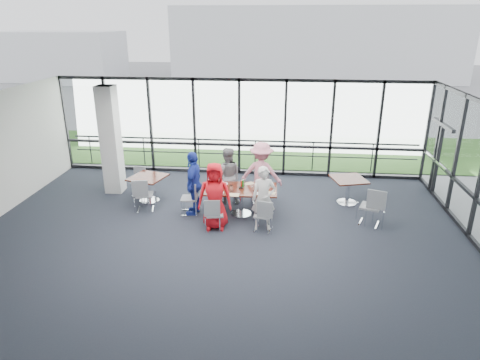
# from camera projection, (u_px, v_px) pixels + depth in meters

# --- Properties ---
(floor) EXTENTS (12.00, 10.00, 0.02)m
(floor) POSITION_uv_depth(u_px,v_px,m) (217.00, 245.00, 10.00)
(floor) COLOR #222733
(floor) RESTS_ON ground
(ceiling) EXTENTS (12.00, 10.00, 0.04)m
(ceiling) POSITION_uv_depth(u_px,v_px,m) (214.00, 109.00, 8.87)
(ceiling) COLOR white
(ceiling) RESTS_ON ground
(wall_front) EXTENTS (12.00, 0.10, 3.20)m
(wall_front) POSITION_uv_depth(u_px,v_px,m) (147.00, 337.00, 4.78)
(wall_front) COLOR silver
(wall_front) RESTS_ON ground
(curtain_wall_back) EXTENTS (12.00, 0.10, 3.20)m
(curtain_wall_back) POSITION_uv_depth(u_px,v_px,m) (239.00, 127.00, 14.09)
(curtain_wall_back) COLOR white
(curtain_wall_back) RESTS_ON ground
(exit_door) EXTENTS (0.12, 1.60, 2.10)m
(exit_door) POSITION_uv_depth(u_px,v_px,m) (438.00, 161.00, 12.55)
(exit_door) COLOR black
(exit_door) RESTS_ON ground
(structural_column) EXTENTS (0.50, 0.50, 3.20)m
(structural_column) POSITION_uv_depth(u_px,v_px,m) (111.00, 140.00, 12.57)
(structural_column) COLOR white
(structural_column) RESTS_ON ground
(apron) EXTENTS (80.00, 70.00, 0.02)m
(apron) POSITION_uv_depth(u_px,v_px,m) (251.00, 136.00, 19.32)
(apron) COLOR gray
(apron) RESTS_ON ground
(grass_strip) EXTENTS (80.00, 5.00, 0.01)m
(grass_strip) POSITION_uv_depth(u_px,v_px,m) (247.00, 148.00, 17.45)
(grass_strip) COLOR #2F5C1E
(grass_strip) RESTS_ON ground
(hangar_main) EXTENTS (24.00, 10.00, 6.00)m
(hangar_main) POSITION_uv_depth(u_px,v_px,m) (314.00, 43.00, 38.36)
(hangar_main) COLOR silver
(hangar_main) RESTS_ON ground
(hangar_aux) EXTENTS (10.00, 6.00, 4.00)m
(hangar_aux) POSITION_uv_depth(u_px,v_px,m) (60.00, 56.00, 37.08)
(hangar_aux) COLOR silver
(hangar_aux) RESTS_ON ground
(guard_rail) EXTENTS (12.00, 0.06, 0.06)m
(guard_rail) POSITION_uv_depth(u_px,v_px,m) (241.00, 154.00, 15.04)
(guard_rail) COLOR #2D2D33
(guard_rail) RESTS_ON ground
(main_table) EXTENTS (1.91, 1.09, 0.75)m
(main_table) POSITION_uv_depth(u_px,v_px,m) (241.00, 193.00, 11.34)
(main_table) COLOR #371009
(main_table) RESTS_ON ground
(side_table_left) EXTENTS (1.13, 1.13, 0.75)m
(side_table_left) POSITION_uv_depth(u_px,v_px,m) (148.00, 180.00, 12.18)
(side_table_left) COLOR #371009
(side_table_left) RESTS_ON ground
(side_table_right) EXTENTS (1.09, 1.09, 0.75)m
(side_table_right) POSITION_uv_depth(u_px,v_px,m) (348.00, 182.00, 12.04)
(side_table_right) COLOR #371009
(side_table_right) RESTS_ON ground
(diner_near_left) EXTENTS (0.87, 0.60, 1.71)m
(diner_near_left) POSITION_uv_depth(u_px,v_px,m) (215.00, 196.00, 10.53)
(diner_near_left) COLOR red
(diner_near_left) RESTS_ON ground
(diner_near_right) EXTENTS (0.64, 0.50, 1.63)m
(diner_near_right) POSITION_uv_depth(u_px,v_px,m) (264.00, 199.00, 10.48)
(diner_near_right) COLOR beige
(diner_near_right) RESTS_ON ground
(diner_far_left) EXTENTS (0.84, 0.57, 1.62)m
(diner_far_left) POSITION_uv_depth(u_px,v_px,m) (227.00, 175.00, 12.06)
(diner_far_left) COLOR slate
(diner_far_left) RESTS_ON ground
(diner_far_right) EXTENTS (1.24, 0.75, 1.81)m
(diner_far_right) POSITION_uv_depth(u_px,v_px,m) (261.00, 174.00, 11.93)
(diner_far_right) COLOR #D67B8E
(diner_far_right) RESTS_ON ground
(diner_end) EXTENTS (0.61, 1.05, 1.75)m
(diner_end) POSITION_uv_depth(u_px,v_px,m) (194.00, 183.00, 11.31)
(diner_end) COLOR #1C2F9A
(diner_end) RESTS_ON ground
(chair_main_nl) EXTENTS (0.47, 0.47, 0.84)m
(chair_main_nl) POSITION_uv_depth(u_px,v_px,m) (215.00, 214.00, 10.58)
(chair_main_nl) COLOR gray
(chair_main_nl) RESTS_ON ground
(chair_main_nr) EXTENTS (0.49, 0.49, 0.84)m
(chair_main_nr) POSITION_uv_depth(u_px,v_px,m) (263.00, 215.00, 10.53)
(chair_main_nr) COLOR gray
(chair_main_nr) RESTS_ON ground
(chair_main_fl) EXTENTS (0.54, 0.54, 0.95)m
(chair_main_fl) POSITION_uv_depth(u_px,v_px,m) (228.00, 186.00, 12.25)
(chair_main_fl) COLOR gray
(chair_main_fl) RESTS_ON ground
(chair_main_fr) EXTENTS (0.52, 0.52, 0.92)m
(chair_main_fr) POSITION_uv_depth(u_px,v_px,m) (260.00, 186.00, 12.23)
(chair_main_fr) COLOR gray
(chair_main_fr) RESTS_ON ground
(chair_main_end) EXTENTS (0.46, 0.46, 0.89)m
(chair_main_end) POSITION_uv_depth(u_px,v_px,m) (189.00, 198.00, 11.45)
(chair_main_end) COLOR gray
(chair_main_end) RESTS_ON ground
(chair_spare_la) EXTENTS (0.53, 0.53, 0.91)m
(chair_spare_la) POSITION_uv_depth(u_px,v_px,m) (145.00, 195.00, 11.66)
(chair_spare_la) COLOR gray
(chair_spare_la) RESTS_ON ground
(chair_spare_lb) EXTENTS (0.43, 0.43, 0.81)m
(chair_spare_lb) POSITION_uv_depth(u_px,v_px,m) (139.00, 182.00, 12.73)
(chair_spare_lb) COLOR gray
(chair_spare_lb) RESTS_ON ground
(chair_spare_r) EXTENTS (0.62, 0.62, 0.99)m
(chair_spare_r) POSITION_uv_depth(u_px,v_px,m) (371.00, 207.00, 10.82)
(chair_spare_r) COLOR gray
(chair_spare_r) RESTS_ON ground
(plate_nl) EXTENTS (0.27, 0.27, 0.01)m
(plate_nl) POSITION_uv_depth(u_px,v_px,m) (219.00, 193.00, 11.00)
(plate_nl) COLOR white
(plate_nl) RESTS_ON main_table
(plate_nr) EXTENTS (0.25, 0.25, 0.01)m
(plate_nr) POSITION_uv_depth(u_px,v_px,m) (261.00, 194.00, 10.94)
(plate_nr) COLOR white
(plate_nr) RESTS_ON main_table
(plate_fl) EXTENTS (0.27, 0.27, 0.01)m
(plate_fl) POSITION_uv_depth(u_px,v_px,m) (223.00, 184.00, 11.60)
(plate_fl) COLOR white
(plate_fl) RESTS_ON main_table
(plate_fr) EXTENTS (0.28, 0.28, 0.01)m
(plate_fr) POSITION_uv_depth(u_px,v_px,m) (260.00, 185.00, 11.53)
(plate_fr) COLOR white
(plate_fr) RESTS_ON main_table
(plate_end) EXTENTS (0.28, 0.28, 0.01)m
(plate_end) POSITION_uv_depth(u_px,v_px,m) (211.00, 187.00, 11.37)
(plate_end) COLOR white
(plate_end) RESTS_ON main_table
(tumbler_a) EXTENTS (0.07, 0.07, 0.15)m
(tumbler_a) POSITION_uv_depth(u_px,v_px,m) (231.00, 188.00, 11.09)
(tumbler_a) COLOR white
(tumbler_a) RESTS_ON main_table
(tumbler_b) EXTENTS (0.07, 0.07, 0.14)m
(tumbler_b) POSITION_uv_depth(u_px,v_px,m) (253.00, 188.00, 11.10)
(tumbler_b) COLOR white
(tumbler_b) RESTS_ON main_table
(tumbler_c) EXTENTS (0.07, 0.07, 0.15)m
(tumbler_c) POSITION_uv_depth(u_px,v_px,m) (244.00, 182.00, 11.52)
(tumbler_c) COLOR white
(tumbler_c) RESTS_ON main_table
(tumbler_d) EXTENTS (0.07, 0.07, 0.14)m
(tumbler_d) POSITION_uv_depth(u_px,v_px,m) (216.00, 187.00, 11.20)
(tumbler_d) COLOR white
(tumbler_d) RESTS_ON main_table
(menu_a) EXTENTS (0.32, 0.22, 0.00)m
(menu_a) POSITION_uv_depth(u_px,v_px,m) (233.00, 195.00, 10.88)
(menu_a) COLOR silver
(menu_a) RESTS_ON main_table
(menu_b) EXTENTS (0.32, 0.26, 0.00)m
(menu_b) POSITION_uv_depth(u_px,v_px,m) (270.00, 193.00, 11.01)
(menu_b) COLOR silver
(menu_b) RESTS_ON main_table
(menu_c) EXTENTS (0.33, 0.31, 0.00)m
(menu_c) POSITION_uv_depth(u_px,v_px,m) (249.00, 183.00, 11.63)
(menu_c) COLOR silver
(menu_c) RESTS_ON main_table
(condiment_caddy) EXTENTS (0.10, 0.07, 0.04)m
(condiment_caddy) POSITION_uv_depth(u_px,v_px,m) (241.00, 188.00, 11.28)
(condiment_caddy) COLOR black
(condiment_caddy) RESTS_ON main_table
(ketchup_bottle) EXTENTS (0.06, 0.06, 0.18)m
(ketchup_bottle) POSITION_uv_depth(u_px,v_px,m) (241.00, 184.00, 11.36)
(ketchup_bottle) COLOR #B2170E
(ketchup_bottle) RESTS_ON main_table
(green_bottle) EXTENTS (0.05, 0.05, 0.20)m
(green_bottle) POSITION_uv_depth(u_px,v_px,m) (243.00, 184.00, 11.34)
(green_bottle) COLOR #166618
(green_bottle) RESTS_ON main_table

